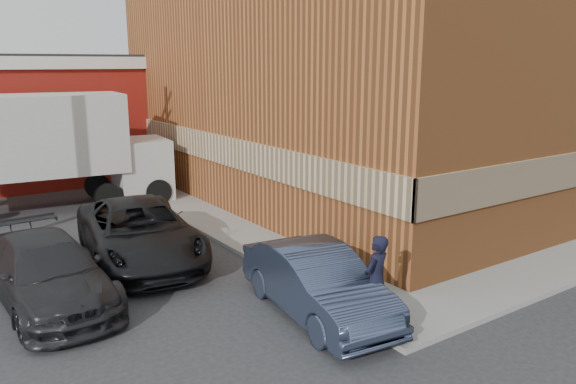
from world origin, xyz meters
TOP-DOWN VIEW (x-y plane):
  - ground at (0.00, 0.00)m, footprint 90.00×90.00m
  - brick_building at (8.50, 9.00)m, footprint 14.25×18.25m
  - sidewalk_west at (0.60, 9.00)m, footprint 1.80×18.00m
  - man at (-0.20, -0.65)m, footprint 0.76×0.61m
  - sedan at (-0.80, 0.50)m, footprint 2.10×4.62m
  - suv_a at (-2.69, 5.90)m, footprint 3.50×6.16m
  - suv_b at (-5.36, 4.32)m, footprint 2.32×5.20m
  - box_truck at (-3.19, 13.00)m, footprint 8.67×3.40m

SIDE VIEW (x-z plane):
  - ground at x=0.00m, z-range 0.00..0.00m
  - sidewalk_west at x=0.60m, z-range 0.00..0.12m
  - sedan at x=-0.80m, z-range 0.00..1.47m
  - suv_b at x=-5.36m, z-range 0.00..1.48m
  - suv_a at x=-2.69m, z-range 0.00..1.62m
  - man at x=-0.20m, z-range 0.12..1.96m
  - box_truck at x=-3.19m, z-range 0.32..4.49m
  - brick_building at x=8.50m, z-range 0.00..9.36m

